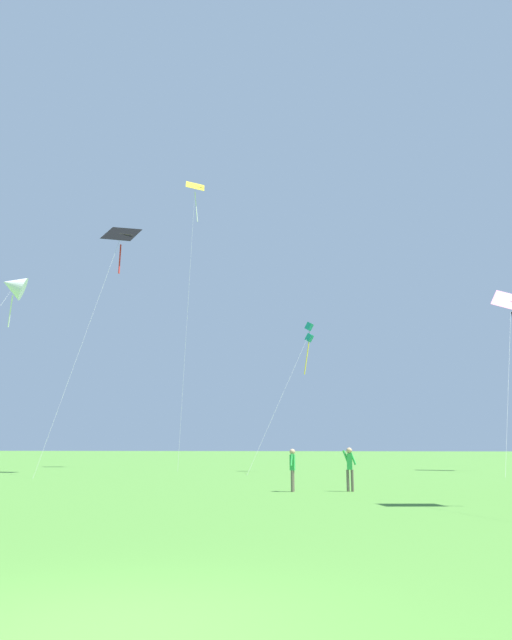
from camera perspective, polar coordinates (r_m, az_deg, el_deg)
ground_plane at (r=6.28m, az=-13.34°, el=-26.69°), size 400.00×400.00×0.00m
kite_yellow_diamond at (r=51.71m, az=-5.77°, el=11.21°), size 1.69×6.85×23.69m
kite_black_large at (r=41.44m, az=-12.69°, el=7.14°), size 2.82×7.34×16.34m
kite_teal_box at (r=41.41m, az=5.00°, el=-1.34°), size 3.72×5.69×9.97m
kite_white_distant at (r=45.51m, az=-21.89°, el=3.02°), size 2.42×12.93×13.65m
person_with_spool at (r=23.44m, az=8.81°, el=-13.34°), size 0.51×0.22×1.59m
person_foreground_watcher at (r=23.13m, az=3.45°, el=-13.55°), size 0.21×0.50×1.55m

